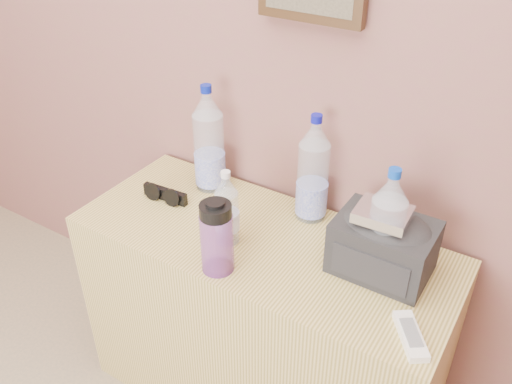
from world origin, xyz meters
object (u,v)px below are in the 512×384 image
pet_small (227,211)px  foil_packet (383,214)px  sunglasses (165,194)px  ac_remote (410,336)px  pet_large_c (313,174)px  nalgene_bottle (217,237)px  pet_large_d (385,231)px  toiletry_bag (384,244)px  dresser (262,324)px  pet_large_b (209,144)px

pet_small → foil_packet: pet_small is taller
sunglasses → ac_remote: sunglasses is taller
pet_large_c → nalgene_bottle: size_ratio=1.57×
foil_packet → pet_large_d: bearing=-32.6°
toiletry_bag → dresser: bearing=-170.7°
pet_large_c → nalgene_bottle: (-0.10, -0.35, -0.04)m
nalgene_bottle → sunglasses: nalgene_bottle is taller
pet_large_b → nalgene_bottle: size_ratio=1.66×
pet_large_b → sunglasses: pet_large_b is taller
pet_small → foil_packet: (0.41, 0.10, 0.08)m
pet_large_b → nalgene_bottle: bearing=-51.3°
pet_large_d → sunglasses: bearing=-178.2°
sunglasses → toiletry_bag: size_ratio=0.62×
toiletry_bag → foil_packet: bearing=-128.1°
toiletry_bag → foil_packet: foil_packet is taller
ac_remote → sunglasses: bearing=-135.4°
sunglasses → toiletry_bag: 0.71m
nalgene_bottle → foil_packet: 0.43m
pet_large_b → pet_large_d: 0.65m
pet_large_c → nalgene_bottle: 0.37m
pet_large_b → sunglasses: size_ratio=2.27×
ac_remote → pet_large_b: bearing=-146.0°
sunglasses → ac_remote: (0.86, -0.15, -0.01)m
toiletry_bag → pet_large_c: bearing=156.0°
pet_large_d → sunglasses: 0.72m
dresser → pet_large_c: size_ratio=3.33×
pet_large_c → ac_remote: size_ratio=2.35×
dresser → sunglasses: 0.52m
pet_large_d → foil_packet: (-0.02, 0.01, 0.04)m
pet_large_b → foil_packet: pet_large_b is taller
pet_large_d → pet_small: pet_large_d is taller
pet_small → nalgene_bottle: pet_small is taller
pet_large_b → sunglasses: (-0.07, -0.14, -0.14)m
pet_small → nalgene_bottle: 0.12m
pet_large_c → foil_packet: 0.30m
pet_large_b → pet_large_c: size_ratio=1.05×
pet_large_b → pet_large_c: 0.36m
nalgene_bottle → ac_remote: bearing=3.8°
pet_small → ac_remote: pet_small is taller
toiletry_bag → nalgene_bottle: bearing=-148.3°
pet_large_b → ac_remote: 0.85m
dresser → foil_packet: (0.33, 0.04, 0.54)m
dresser → sunglasses: (-0.37, 0.01, 0.37)m
sunglasses → ac_remote: size_ratio=1.09×
pet_large_b → toiletry_bag: bearing=-8.8°
foil_packet → pet_small: bearing=-166.2°
dresser → pet_large_d: pet_large_d is taller
pet_large_c → pet_small: pet_large_c is taller
pet_small → toiletry_bag: size_ratio=0.91×
ac_remote → foil_packet: foil_packet is taller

